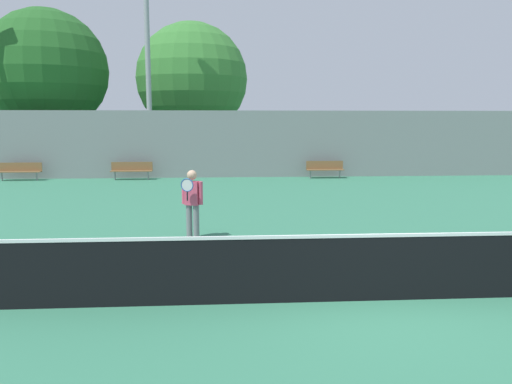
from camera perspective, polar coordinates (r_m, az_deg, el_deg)
The scene contains 10 objects.
ground_plane at distance 8.20m, azimuth 14.04°, elevation -11.91°, with size 100.00×100.00×0.00m, color #337556.
tennis_net at distance 8.03m, azimuth 14.18°, elevation -8.29°, with size 12.40×0.09×1.06m.
tennis_player at distance 11.81m, azimuth -7.30°, elevation -0.94°, with size 0.50×0.48×1.64m.
bench_courtside_near at distance 24.59m, azimuth 7.88°, elevation 2.77°, with size 1.82×0.40×0.83m.
bench_courtside_far at distance 25.89m, azimuth -25.39°, elevation 2.33°, with size 1.99×0.40×0.83m.
bench_adjacent_court at distance 24.47m, azimuth -14.02°, elevation 2.58°, with size 1.95×0.40×0.83m.
light_pole_far_right at distance 25.31m, azimuth -12.33°, elevation 16.92°, with size 0.90×0.60×11.67m.
back_fence at distance 24.76m, azimuth 1.84°, elevation 5.50°, with size 32.80×0.06×3.27m.
tree_green_tall at distance 30.01m, azimuth -7.33°, elevation 12.71°, with size 6.44×6.44×8.43m.
tree_green_broad at distance 30.05m, azimuth -22.82°, elevation 12.66°, with size 6.55×6.55×8.75m.
Camera 1 is at (-2.44, -7.32, 2.78)m, focal length 35.00 mm.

